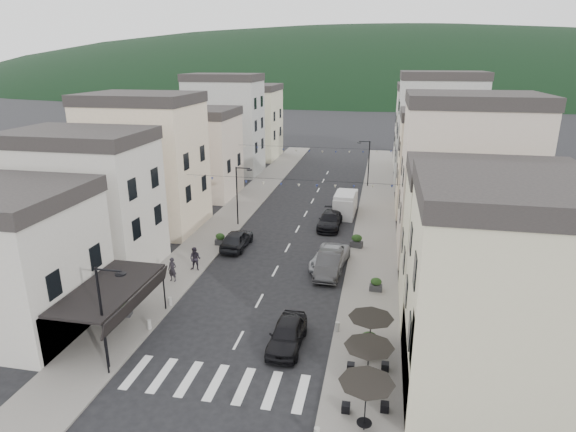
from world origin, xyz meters
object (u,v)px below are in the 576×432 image
(parked_car_d, at_px, (330,220))
(parked_car_e, at_px, (237,239))
(delivery_van, at_px, (345,204))
(pedestrian_a, at_px, (172,270))
(parked_car_a, at_px, (287,334))
(parked_car_c, at_px, (330,258))
(parked_car_b, at_px, (329,264))
(pedestrian_b, at_px, (195,259))

(parked_car_d, xyz_separation_m, parked_car_e, (-7.49, -6.96, 0.06))
(delivery_van, distance_m, pedestrian_a, 22.09)
(parked_car_a, xyz_separation_m, delivery_van, (1.23, 25.56, 0.46))
(parked_car_a, xyz_separation_m, parked_car_c, (1.14, 11.79, -0.03))
(parked_car_a, xyz_separation_m, parked_car_e, (-7.38, 14.15, 0.03))
(parked_car_e, distance_m, pedestrian_a, 8.05)
(parked_car_b, relative_size, parked_car_e, 1.07)
(parked_car_d, bearing_deg, delivery_van, 77.04)
(parked_car_a, bearing_deg, delivery_van, 88.14)
(parked_car_a, height_order, parked_car_d, parked_car_a)
(parked_car_b, bearing_deg, parked_car_e, 157.38)
(pedestrian_b, bearing_deg, parked_car_d, 54.80)
(parked_car_e, height_order, pedestrian_a, pedestrian_a)
(delivery_van, bearing_deg, pedestrian_a, -118.83)
(parked_car_a, relative_size, parked_car_c, 0.85)
(parked_car_a, relative_size, pedestrian_b, 2.41)
(parked_car_b, height_order, pedestrian_a, pedestrian_a)
(pedestrian_a, distance_m, pedestrian_b, 2.35)
(parked_car_a, bearing_deg, pedestrian_b, 137.12)
(delivery_van, bearing_deg, parked_car_e, -125.22)
(parked_car_e, xyz_separation_m, pedestrian_a, (-2.65, -7.59, 0.23))
(parked_car_b, xyz_separation_m, delivery_van, (-0.01, 15.21, 0.40))
(parked_car_e, relative_size, delivery_van, 0.90)
(parked_car_d, bearing_deg, parked_car_b, -82.77)
(parked_car_d, distance_m, pedestrian_b, 15.44)
(parked_car_a, distance_m, parked_car_e, 15.96)
(parked_car_d, distance_m, parked_car_e, 10.22)
(parked_car_b, bearing_deg, delivery_van, 91.22)
(parked_car_b, height_order, parked_car_c, parked_car_b)
(parked_car_b, xyz_separation_m, pedestrian_a, (-11.27, -3.79, 0.21))
(parked_car_c, xyz_separation_m, pedestrian_a, (-11.18, -5.23, 0.30))
(parked_car_b, relative_size, delivery_van, 0.95)
(parked_car_a, height_order, parked_car_e, parked_car_e)
(parked_car_c, relative_size, pedestrian_b, 2.85)
(parked_car_a, relative_size, parked_car_b, 0.90)
(parked_car_e, bearing_deg, parked_car_a, 119.04)
(delivery_van, relative_size, pedestrian_b, 2.81)
(parked_car_b, distance_m, parked_car_e, 9.42)
(parked_car_b, bearing_deg, parked_car_d, 97.20)
(parked_car_a, height_order, parked_car_c, parked_car_a)
(parked_car_b, distance_m, pedestrian_b, 10.46)
(parked_car_b, height_order, delivery_van, delivery_van)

